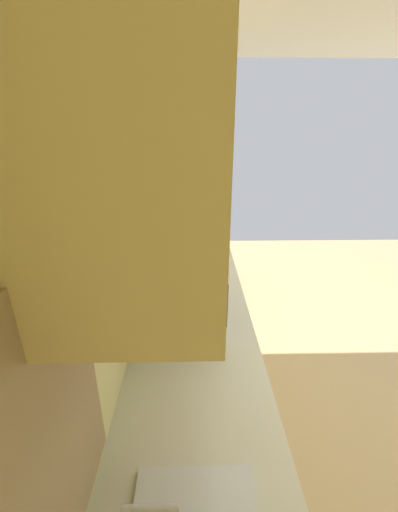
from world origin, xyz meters
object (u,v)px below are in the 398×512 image
at_px(oven_range, 195,255).
at_px(kettle, 202,252).
at_px(bowl, 200,234).
at_px(microwave, 190,289).

height_order(oven_range, kettle, kettle).
relative_size(bowl, kettle, 0.86).
bearing_deg(oven_range, microwave, 178.74).
bearing_deg(oven_range, bowl, -176.15).
relative_size(microwave, bowl, 2.80).
xyz_separation_m(oven_range, microwave, (-1.94, 0.04, 0.61)).
relative_size(oven_range, kettle, 5.80).
xyz_separation_m(oven_range, kettle, (-1.20, -0.04, 0.53)).
height_order(oven_range, microwave, microwave).
bearing_deg(microwave, kettle, -6.55).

